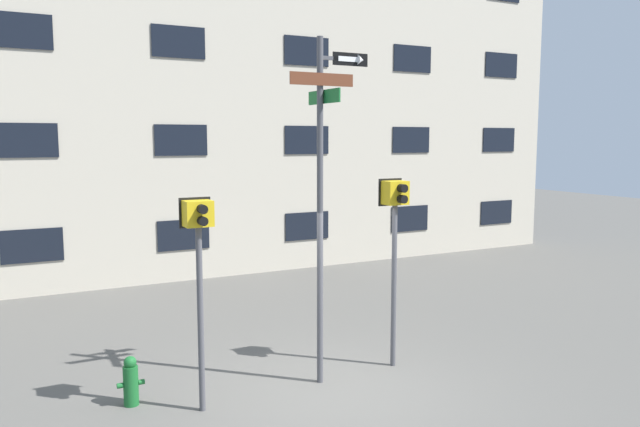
{
  "coord_description": "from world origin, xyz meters",
  "views": [
    {
      "loc": [
        -4.08,
        -7.25,
        3.54
      ],
      "look_at": [
        -0.02,
        0.53,
        2.49
      ],
      "focal_mm": 35.0,
      "sensor_mm": 36.0,
      "label": 1
    }
  ],
  "objects_px": {
    "pedestrian_signal_right": "(395,220)",
    "fire_hydrant": "(131,381)",
    "pedestrian_signal_left": "(199,246)",
    "street_sign_pole": "(324,183)"
  },
  "relations": [
    {
      "from": "pedestrian_signal_right",
      "to": "fire_hydrant",
      "type": "bearing_deg",
      "value": 174.21
    },
    {
      "from": "pedestrian_signal_right",
      "to": "street_sign_pole",
      "type": "bearing_deg",
      "value": -176.97
    },
    {
      "from": "pedestrian_signal_left",
      "to": "fire_hydrant",
      "type": "distance_m",
      "value": 2.11
    },
    {
      "from": "pedestrian_signal_left",
      "to": "fire_hydrant",
      "type": "bearing_deg",
      "value": 142.9
    },
    {
      "from": "pedestrian_signal_left",
      "to": "fire_hydrant",
      "type": "height_order",
      "value": "pedestrian_signal_left"
    },
    {
      "from": "street_sign_pole",
      "to": "fire_hydrant",
      "type": "distance_m",
      "value": 3.75
    },
    {
      "from": "fire_hydrant",
      "to": "street_sign_pole",
      "type": "bearing_deg",
      "value": -9.94
    },
    {
      "from": "pedestrian_signal_left",
      "to": "fire_hydrant",
      "type": "relative_size",
      "value": 4.15
    },
    {
      "from": "pedestrian_signal_left",
      "to": "pedestrian_signal_right",
      "type": "distance_m",
      "value": 3.15
    },
    {
      "from": "street_sign_pole",
      "to": "pedestrian_signal_left",
      "type": "bearing_deg",
      "value": -175.85
    }
  ]
}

